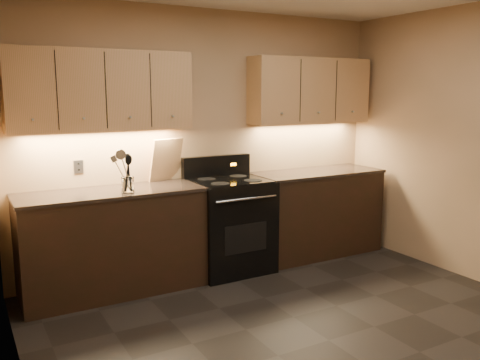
# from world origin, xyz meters

# --- Properties ---
(floor) EXTENTS (4.00, 4.00, 0.00)m
(floor) POSITION_xyz_m (0.00, 0.00, 0.00)
(floor) COLOR black
(floor) RESTS_ON ground
(wall_back) EXTENTS (4.00, 0.04, 2.60)m
(wall_back) POSITION_xyz_m (0.00, 2.00, 1.30)
(wall_back) COLOR tan
(wall_back) RESTS_ON ground
(wall_left) EXTENTS (0.04, 4.00, 2.60)m
(wall_left) POSITION_xyz_m (-2.00, 0.00, 1.30)
(wall_left) COLOR tan
(wall_left) RESTS_ON ground
(counter_left) EXTENTS (1.62, 0.62, 0.93)m
(counter_left) POSITION_xyz_m (-1.10, 1.70, 0.47)
(counter_left) COLOR black
(counter_left) RESTS_ON ground
(counter_right) EXTENTS (1.46, 0.62, 0.93)m
(counter_right) POSITION_xyz_m (1.18, 1.70, 0.47)
(counter_right) COLOR black
(counter_right) RESTS_ON ground
(stove) EXTENTS (0.76, 0.68, 1.14)m
(stove) POSITION_xyz_m (0.08, 1.68, 0.48)
(stove) COLOR black
(stove) RESTS_ON ground
(upper_cab_left) EXTENTS (1.60, 0.30, 0.70)m
(upper_cab_left) POSITION_xyz_m (-1.10, 1.85, 1.80)
(upper_cab_left) COLOR tan
(upper_cab_left) RESTS_ON wall_back
(upper_cab_right) EXTENTS (1.44, 0.30, 0.70)m
(upper_cab_right) POSITION_xyz_m (1.18, 1.85, 1.80)
(upper_cab_right) COLOR tan
(upper_cab_right) RESTS_ON wall_back
(outlet_plate) EXTENTS (0.08, 0.01, 0.12)m
(outlet_plate) POSITION_xyz_m (-1.30, 1.99, 1.12)
(outlet_plate) COLOR #B2B5BA
(outlet_plate) RESTS_ON wall_back
(utensil_crock) EXTENTS (0.13, 0.13, 0.14)m
(utensil_crock) POSITION_xyz_m (-0.98, 1.56, 0.99)
(utensil_crock) COLOR white
(utensil_crock) RESTS_ON counter_left
(cutting_board) EXTENTS (0.36, 0.21, 0.42)m
(cutting_board) POSITION_xyz_m (-0.48, 1.94, 1.14)
(cutting_board) COLOR tan
(cutting_board) RESTS_ON counter_left
(wooden_spoon) EXTENTS (0.14, 0.15, 0.31)m
(wooden_spoon) POSITION_xyz_m (-1.02, 1.56, 1.10)
(wooden_spoon) COLOR tan
(wooden_spoon) RESTS_ON utensil_crock
(black_spoon) EXTENTS (0.08, 0.11, 0.32)m
(black_spoon) POSITION_xyz_m (-0.99, 1.57, 1.10)
(black_spoon) COLOR black
(black_spoon) RESTS_ON utensil_crock
(black_turner) EXTENTS (0.10, 0.12, 0.34)m
(black_turner) POSITION_xyz_m (-0.97, 1.53, 1.11)
(black_turner) COLOR black
(black_turner) RESTS_ON utensil_crock
(steel_spatula) EXTENTS (0.24, 0.14, 0.35)m
(steel_spatula) POSITION_xyz_m (-0.96, 1.56, 1.12)
(steel_spatula) COLOR silver
(steel_spatula) RESTS_ON utensil_crock
(steel_skimmer) EXTENTS (0.19, 0.11, 0.37)m
(steel_skimmer) POSITION_xyz_m (-0.95, 1.55, 1.12)
(steel_skimmer) COLOR silver
(steel_skimmer) RESTS_ON utensil_crock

